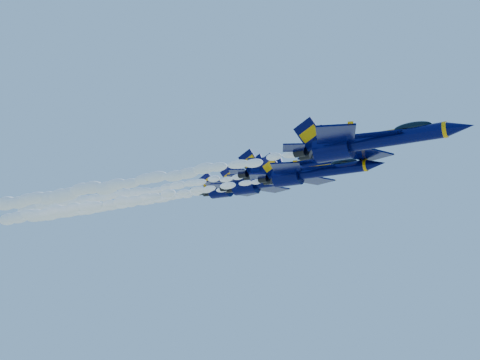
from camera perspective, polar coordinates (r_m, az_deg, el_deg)
The scene contains 10 objects.
jet_lead at distance 56.14m, azimuth 13.38°, elevation 4.02°, with size 18.03×14.79×6.70m.
smoke_trail_jet_lead at distance 73.61m, azimuth -12.51°, elevation -0.45°, with size 52.63×2.44×2.20m, color white.
jet_second at distance 64.58m, azimuth 7.64°, elevation 0.83°, with size 15.80×12.96×5.87m.
smoke_trail_jet_second at distance 83.29m, azimuth -13.56°, elevation -2.37°, with size 52.63×2.14×1.93m, color white.
jet_third at distance 77.76m, azimuth 5.24°, elevation 1.33°, with size 18.50×15.17×6.87m.
smoke_trail_jet_third at distance 97.45m, azimuth -13.03°, elevation -1.61°, with size 52.63×2.51×2.25m, color white.
jet_fourth at distance 89.54m, azimuth 2.81°, elevation -0.23°, with size 19.71×16.16×7.32m.
smoke_trail_jet_fourth at distance 110.20m, azimuth -13.19°, elevation -2.59°, with size 52.63×2.67×2.40m, color white.
jet_fifth at distance 102.29m, azimuth -0.26°, elevation -0.80°, with size 19.27×15.81×7.16m.
smoke_trail_jet_fifth at distance 123.73m, azimuth -13.96°, elevation -2.79°, with size 52.63×2.61×2.35m, color white.
Camera 1 is at (31.66, -64.01, 135.98)m, focal length 40.00 mm.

